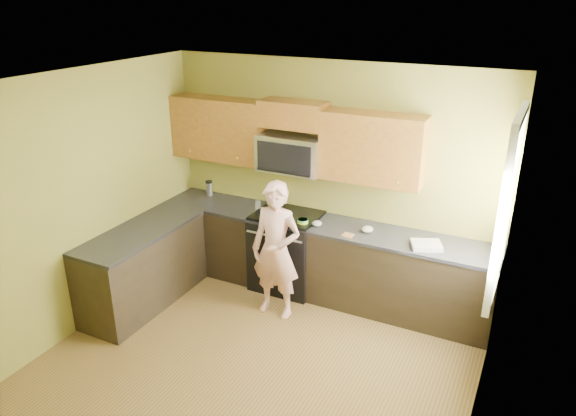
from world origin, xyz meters
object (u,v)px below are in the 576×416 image
Objects in this scene: stove at (287,250)px; travel_mug at (210,195)px; microwave at (292,171)px; butter_tub at (303,225)px; woman at (276,250)px; frying_pan at (281,220)px.

travel_mug reaches higher than stove.
butter_tub is (0.27, -0.27, -0.53)m from microwave.
microwave reaches higher than woman.
travel_mug reaches higher than frying_pan.
woman is at bearing -74.61° from stove.
travel_mug is at bearing 146.62° from frying_pan.
travel_mug reaches higher than butter_tub.
butter_tub is 0.66× the size of travel_mug.
butter_tub is (0.27, -0.14, 0.45)m from stove.
travel_mug is (-1.22, 0.19, 0.44)m from stove.
microwave is 0.99m from woman.
woman reaches higher than travel_mug.
woman is at bearing -103.99° from butter_tub.
frying_pan is (0.02, -0.19, 0.47)m from stove.
microwave is 6.01× the size of butter_tub.
woman is (0.16, -0.59, 0.30)m from stove.
frying_pan is 0.26m from butter_tub.
stove is at bearing -90.00° from microwave.
microwave is at bearing -3.14° from travel_mug.
woman is (0.16, -0.71, -0.68)m from microwave.
woman is at bearing -86.11° from frying_pan.
stove is at bearing -8.95° from travel_mug.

